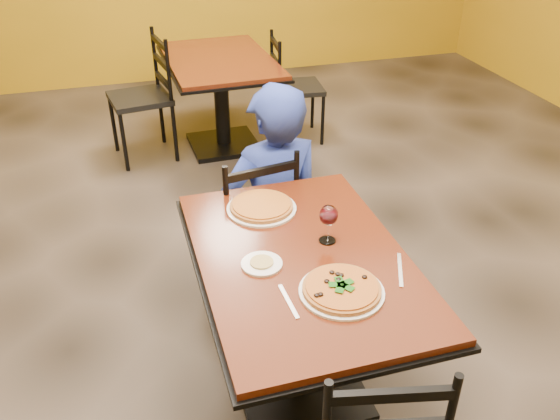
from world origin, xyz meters
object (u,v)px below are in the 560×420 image
object	(u,v)px
chair_second_left	(140,99)
pizza_far	(261,205)
table_second	(221,82)
side_plate	(262,264)
table_main	(301,294)
plate_main	(342,292)
wine_glass	(328,222)
chair_second_right	(297,88)
plate_far	(262,209)
chair_main_far	(249,221)
pizza_main	(342,288)
diner	(274,186)

from	to	relation	value
chair_second_left	pizza_far	bearing A→B (deg)	0.78
table_second	side_plate	distance (m)	2.70
pizza_far	table_main	bearing A→B (deg)	-80.51
plate_main	wine_glass	distance (m)	0.34
table_second	chair_second_right	distance (m)	0.65
plate_far	side_plate	bearing A→B (deg)	-104.74
chair_main_far	pizza_main	bearing A→B (deg)	86.54
pizza_main	table_second	bearing A→B (deg)	87.34
plate_main	table_main	bearing A→B (deg)	104.26
diner	pizza_main	world-z (taller)	diner
chair_second_right	diner	bearing A→B (deg)	164.04
plate_main	plate_far	xyz separation A→B (m)	(-0.13, 0.64, 0.00)
chair_second_left	chair_second_right	world-z (taller)	chair_second_left
pizza_far	wine_glass	world-z (taller)	wine_glass
table_main	side_plate	xyz separation A→B (m)	(-0.17, -0.01, 0.20)
chair_main_far	plate_far	bearing A→B (deg)	76.66
plate_far	table_second	bearing A→B (deg)	83.37
chair_second_right	pizza_main	bearing A→B (deg)	170.84
chair_second_right	diner	size ratio (longest dim) A/B	0.77
table_second	plate_far	world-z (taller)	plate_far
table_main	side_plate	world-z (taller)	side_plate
table_main	plate_far	size ratio (longest dim) A/B	3.97
table_main	table_second	size ratio (longest dim) A/B	1.00
chair_second_left	pizza_main	size ratio (longest dim) A/B	3.41
diner	plate_main	size ratio (longest dim) A/B	3.72
plate_far	wine_glass	size ratio (longest dim) A/B	1.72
chair_second_left	side_plate	xyz separation A→B (m)	(0.27, -2.67, 0.27)
chair_second_left	chair_second_right	bearing A→B (deg)	81.42
chair_main_far	chair_second_right	size ratio (longest dim) A/B	1.01
chair_second_right	side_plate	world-z (taller)	chair_second_right
side_plate	chair_second_right	bearing A→B (deg)	69.33
plate_far	chair_second_left	bearing A→B (deg)	99.36
table_second	chair_second_right	xyz separation A→B (m)	(0.64, 0.00, -0.11)
diner	pizza_main	xyz separation A→B (m)	(-0.07, -1.13, 0.19)
chair_main_far	plate_far	size ratio (longest dim) A/B	2.88
diner	pizza_far	world-z (taller)	diner
table_second	chair_second_left	size ratio (longest dim) A/B	1.27
plate_far	pizza_far	bearing A→B (deg)	-90.00
table_main	pizza_far	world-z (taller)	pizza_far
table_second	pizza_main	world-z (taller)	pizza_main
chair_second_right	chair_main_far	bearing A→B (deg)	160.88
chair_second_left	pizza_main	bearing A→B (deg)	1.23
table_second	chair_main_far	distance (m)	1.90
side_plate	wine_glass	distance (m)	0.32
table_second	side_plate	bearing A→B (deg)	-97.85
table_second	chair_second_left	world-z (taller)	chair_second_left
diner	plate_main	bearing A→B (deg)	79.72
pizza_far	wine_glass	size ratio (longest dim) A/B	1.56
plate_main	pizza_main	bearing A→B (deg)	0.00
table_second	plate_far	xyz separation A→B (m)	(-0.26, -2.27, 0.20)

